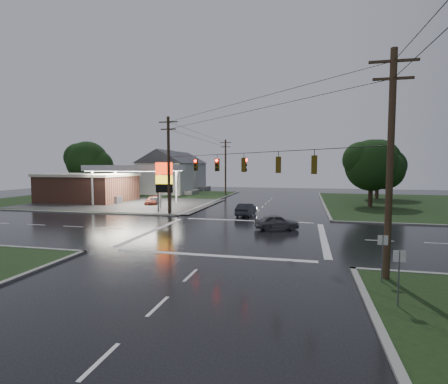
% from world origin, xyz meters
% --- Properties ---
extents(ground, '(120.00, 120.00, 0.00)m').
position_xyz_m(ground, '(0.00, 0.00, 0.00)').
color(ground, black).
rests_on(ground, ground).
extents(grass_nw, '(36.00, 36.00, 0.08)m').
position_xyz_m(grass_nw, '(-26.00, 26.00, 0.04)').
color(grass_nw, black).
rests_on(grass_nw, ground).
extents(gas_station, '(26.20, 18.00, 5.60)m').
position_xyz_m(gas_station, '(-25.68, 19.70, 2.55)').
color(gas_station, '#2D2D2D').
rests_on(gas_station, ground).
extents(pylon_sign, '(2.00, 0.35, 6.00)m').
position_xyz_m(pylon_sign, '(-10.50, 10.50, 4.01)').
color(pylon_sign, '#59595E').
rests_on(pylon_sign, ground).
extents(utility_pole_nw, '(2.20, 0.32, 11.00)m').
position_xyz_m(utility_pole_nw, '(-9.50, 9.50, 5.72)').
color(utility_pole_nw, '#382619').
rests_on(utility_pole_nw, ground).
extents(utility_pole_se, '(2.20, 0.32, 11.00)m').
position_xyz_m(utility_pole_se, '(9.50, -9.50, 5.72)').
color(utility_pole_se, '#382619').
rests_on(utility_pole_se, ground).
extents(utility_pole_n, '(2.20, 0.32, 10.50)m').
position_xyz_m(utility_pole_n, '(-9.50, 38.00, 5.47)').
color(utility_pole_n, '#382619').
rests_on(utility_pole_n, ground).
extents(traffic_signals, '(26.87, 26.87, 1.47)m').
position_xyz_m(traffic_signals, '(0.02, -0.02, 6.48)').
color(traffic_signals, black).
rests_on(traffic_signals, ground).
extents(house_near, '(11.05, 8.48, 8.60)m').
position_xyz_m(house_near, '(-20.95, 36.00, 4.41)').
color(house_near, silver).
rests_on(house_near, ground).
extents(house_far, '(11.05, 8.48, 8.60)m').
position_xyz_m(house_far, '(-21.95, 48.00, 4.41)').
color(house_far, silver).
rests_on(house_far, ground).
extents(tree_nw_behind, '(8.93, 7.60, 10.00)m').
position_xyz_m(tree_nw_behind, '(-33.84, 29.99, 6.18)').
color(tree_nw_behind, black).
rests_on(tree_nw_behind, ground).
extents(tree_ne_near, '(7.99, 6.80, 8.98)m').
position_xyz_m(tree_ne_near, '(14.14, 21.99, 5.56)').
color(tree_ne_near, black).
rests_on(tree_ne_near, ground).
extents(tree_ne_far, '(8.46, 7.20, 9.80)m').
position_xyz_m(tree_ne_far, '(17.15, 33.99, 6.18)').
color(tree_ne_far, black).
rests_on(tree_ne_far, ground).
extents(car_north, '(1.81, 4.28, 1.37)m').
position_xyz_m(car_north, '(-0.80, 10.51, 0.69)').
color(car_north, '#22252B').
rests_on(car_north, ground).
extents(car_crossing, '(4.14, 2.77, 1.31)m').
position_xyz_m(car_crossing, '(3.20, 2.82, 0.65)').
color(car_crossing, slate).
rests_on(car_crossing, ground).
extents(car_pump, '(2.37, 4.25, 1.16)m').
position_xyz_m(car_pump, '(-15.50, 18.10, 0.58)').
color(car_pump, '#541D13').
rests_on(car_pump, ground).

